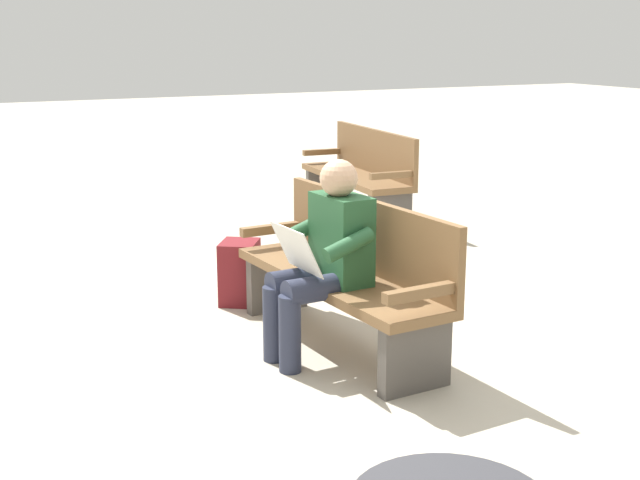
# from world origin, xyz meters

# --- Properties ---
(ground_plane) EXTENTS (40.00, 40.00, 0.00)m
(ground_plane) POSITION_xyz_m (0.00, 0.00, 0.00)
(ground_plane) COLOR #B7AD99
(bench_near) EXTENTS (1.83, 0.60, 0.90)m
(bench_near) POSITION_xyz_m (0.00, -0.07, 0.46)
(bench_near) COLOR brown
(bench_near) RESTS_ON ground
(person_seated) EXTENTS (0.59, 0.59, 1.18)m
(person_seated) POSITION_xyz_m (-0.13, 0.15, 0.63)
(person_seated) COLOR #23512D
(person_seated) RESTS_ON ground
(backpack) EXTENTS (0.39, 0.38, 0.45)m
(backpack) POSITION_xyz_m (1.07, 0.22, 0.22)
(backpack) COLOR maroon
(backpack) RESTS_ON ground
(bench_far) EXTENTS (1.83, 0.60, 0.90)m
(bench_far) POSITION_xyz_m (3.26, -1.98, 0.46)
(bench_far) COLOR brown
(bench_far) RESTS_ON ground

